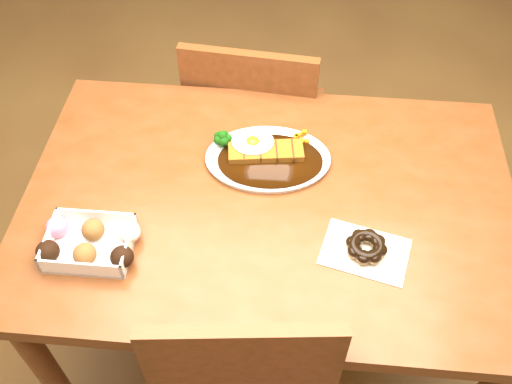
# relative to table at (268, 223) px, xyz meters

# --- Properties ---
(ground) EXTENTS (6.00, 6.00, 0.00)m
(ground) POSITION_rel_table_xyz_m (0.00, 0.00, -0.65)
(ground) COLOR brown
(ground) RESTS_ON ground
(table) EXTENTS (1.20, 0.80, 0.75)m
(table) POSITION_rel_table_xyz_m (0.00, 0.00, 0.00)
(table) COLOR #532D10
(table) RESTS_ON ground
(chair_far) EXTENTS (0.46, 0.46, 0.87)m
(chair_far) POSITION_rel_table_xyz_m (-0.08, 0.54, -0.17)
(chair_far) COLOR #532D10
(chair_far) RESTS_ON ground
(katsu_curry_plate) EXTENTS (0.33, 0.24, 0.06)m
(katsu_curry_plate) POSITION_rel_table_xyz_m (-0.02, 0.13, 0.11)
(katsu_curry_plate) COLOR white
(katsu_curry_plate) RESTS_ON table
(donut_box) EXTENTS (0.22, 0.15, 0.05)m
(donut_box) POSITION_rel_table_xyz_m (-0.39, -0.18, 0.13)
(donut_box) COLOR white
(donut_box) RESTS_ON table
(pon_de_ring) EXTENTS (0.22, 0.18, 0.04)m
(pon_de_ring) POSITION_rel_table_xyz_m (0.23, -0.14, 0.12)
(pon_de_ring) COLOR silver
(pon_de_ring) RESTS_ON table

